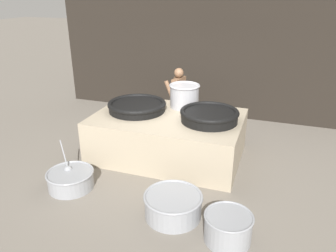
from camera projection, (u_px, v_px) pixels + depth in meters
The scene contains 10 objects.
ground_plane at pixel (168, 155), 7.08m from camera, with size 60.00×60.00×0.00m, color slate.
back_wall at pixel (202, 56), 8.94m from camera, with size 8.29×0.24×3.26m, color black.
hearth_platform at pixel (168, 136), 6.91m from camera, with size 3.03×1.98×0.90m.
giant_wok_near at pixel (137, 106), 6.98m from camera, with size 1.25×1.25×0.20m.
giant_wok_far at pixel (209, 115), 6.42m from camera, with size 1.16×1.16×0.24m.
stock_pot at pixel (184, 95), 7.15m from camera, with size 0.67×0.67×0.51m.
cook at pixel (178, 98), 7.93m from camera, with size 0.42×0.62×1.61m.
prep_bowl_vegetables at pixel (71, 179), 5.86m from camera, with size 0.92×0.89×0.67m.
prep_bowl_meat at pixel (228, 226), 4.60m from camera, with size 0.70×0.70×0.42m.
prep_bowl_extra at pixel (173, 204), 5.11m from camera, with size 0.93×0.93×0.38m.
Camera 1 is at (2.06, -5.94, 3.32)m, focal length 35.00 mm.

